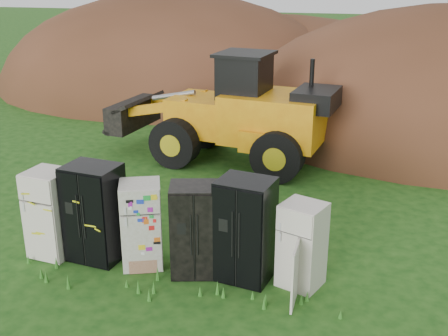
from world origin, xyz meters
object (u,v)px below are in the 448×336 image
(fridge_black_right, at_px, (245,230))
(wheel_loader, at_px, (218,107))
(fridge_leftmost, at_px, (51,213))
(fridge_dark_mid, at_px, (195,230))
(fridge_open_door, at_px, (302,245))
(fridge_black_side, at_px, (95,213))
(fridge_sticker, at_px, (142,225))

(fridge_black_right, distance_m, wheel_loader, 6.66)
(fridge_leftmost, bearing_deg, wheel_loader, 82.33)
(fridge_dark_mid, distance_m, fridge_open_door, 1.95)
(fridge_open_door, bearing_deg, fridge_leftmost, -158.36)
(fridge_leftmost, xyz_separation_m, wheel_loader, (1.73, 6.32, 0.72))
(fridge_black_side, distance_m, fridge_dark_mid, 2.03)
(fridge_sticker, distance_m, wheel_loader, 6.35)
(fridge_leftmost, xyz_separation_m, fridge_dark_mid, (2.93, -0.00, -0.00))
(fridge_black_right, height_order, wheel_loader, wheel_loader)
(fridge_black_side, bearing_deg, fridge_black_right, 7.44)
(fridge_black_side, distance_m, wheel_loader, 6.34)
(wheel_loader, bearing_deg, fridge_dark_mid, -70.59)
(fridge_dark_mid, bearing_deg, fridge_sticker, 164.13)
(fridge_leftmost, relative_size, fridge_dark_mid, 1.00)
(fridge_black_side, xyz_separation_m, fridge_sticker, (0.97, -0.05, -0.12))
(fridge_dark_mid, bearing_deg, fridge_leftmost, 165.30)
(fridge_sticker, bearing_deg, wheel_loader, 70.15)
(fridge_sticker, distance_m, fridge_open_door, 3.00)
(fridge_black_side, xyz_separation_m, fridge_dark_mid, (2.03, -0.07, -0.09))
(fridge_dark_mid, height_order, wheel_loader, wheel_loader)
(fridge_leftmost, distance_m, fridge_black_side, 0.91)
(fridge_black_side, relative_size, fridge_sticker, 1.14)
(fridge_black_side, bearing_deg, fridge_open_door, 7.41)
(fridge_sticker, relative_size, fridge_dark_mid, 0.96)
(fridge_sticker, xyz_separation_m, wheel_loader, (-0.15, 6.30, 0.75))
(fridge_open_door, relative_size, wheel_loader, 0.24)
(fridge_black_right, distance_m, fridge_open_door, 1.04)
(fridge_open_door, bearing_deg, fridge_black_side, -159.27)
(fridge_black_right, bearing_deg, fridge_sticker, -168.87)
(fridge_black_side, distance_m, fridge_black_right, 2.95)
(fridge_dark_mid, height_order, fridge_black_right, fridge_black_right)
(fridge_sticker, bearing_deg, fridge_black_side, 155.92)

